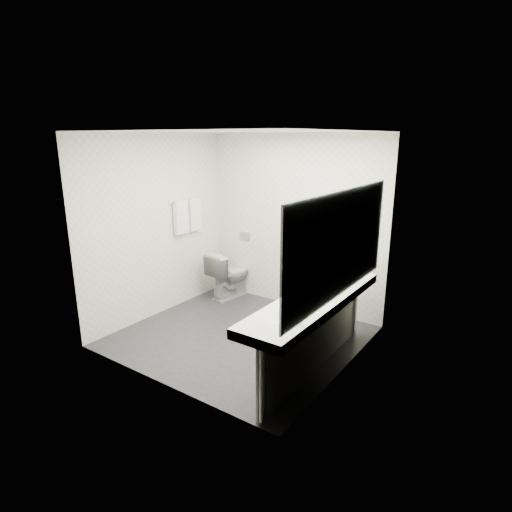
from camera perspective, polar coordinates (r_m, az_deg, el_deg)
The scene contains 32 objects.
floor at distance 5.45m, azimuth -2.23°, elevation -10.79°, with size 2.80×2.80×0.00m, color #27272C.
ceiling at distance 4.87m, azimuth -2.56°, elevation 16.51°, with size 2.80×2.80×0.00m, color white.
wall_back at distance 6.08m, azimuth 5.05°, elevation 4.48°, with size 2.80×2.80×0.00m, color white.
wall_front at distance 4.09m, azimuth -13.43°, elevation -1.55°, with size 2.80×2.80×0.00m, color white.
wall_left at distance 5.95m, azimuth -13.24°, elevation 3.87°, with size 2.60×2.60×0.00m, color white.
wall_right at distance 4.34m, azimuth 12.52°, elevation -0.49°, with size 2.60×2.60×0.00m, color white.
vanity_counter at distance 4.42m, azimuth 7.86°, elevation -6.12°, with size 0.55×2.20×0.10m, color white.
vanity_panel at distance 4.59m, azimuth 7.94°, elevation -11.11°, with size 0.03×2.15×0.75m, color gray.
vanity_post_near at distance 3.79m, azimuth 0.84°, elevation -17.23°, with size 0.06×0.06×0.75m, color silver.
vanity_post_far at distance 5.45m, azimuth 13.25°, elevation -6.91°, with size 0.06×0.06×0.75m, color silver.
mirror at distance 4.12m, azimuth 11.41°, elevation 1.57°, with size 0.02×2.20×1.05m, color #B2BCC6.
basin_near at distance 3.88m, azimuth 3.44°, elevation -8.65°, with size 0.40×0.31×0.05m, color white.
basin_far at distance 4.96m, azimuth 11.31°, elevation -3.37°, with size 0.40×0.31×0.05m, color white.
faucet_near at distance 3.76m, azimuth 6.02°, elevation -8.08°, with size 0.04×0.04×0.15m, color silver.
faucet_far at distance 4.87m, azimuth 13.47°, elevation -2.77°, with size 0.04×0.04×0.15m, color silver.
soap_bottle_a at distance 4.32m, azimuth 8.41°, elevation -5.09°, with size 0.06×0.06×0.12m, color beige.
soap_bottle_b at distance 4.45m, azimuth 7.94°, elevation -4.59°, with size 0.08×0.08×0.11m, color beige.
soap_bottle_c at distance 4.31m, azimuth 7.59°, elevation -5.20°, with size 0.04×0.04×0.11m, color beige.
glass_left at distance 4.54m, azimuth 11.19°, elevation -4.22°, with size 0.06×0.06×0.12m, color silver.
glass_right at distance 4.63m, azimuth 11.21°, elevation -3.86°, with size 0.06×0.06×0.11m, color silver.
toilet at distance 6.61m, azimuth -3.59°, elevation -2.45°, with size 0.41×0.73×0.74m, color white.
flush_plate at distance 6.58m, azimuth -1.52°, elevation 2.75°, with size 0.18×0.02×0.12m, color #B2B5BA.
pedal_bin at distance 5.99m, azimuth 3.74°, elevation -7.00°, with size 0.17×0.17×0.24m, color #B2B5BA.
bin_lid at distance 5.94m, azimuth 3.76°, elevation -5.87°, with size 0.17×0.17×0.01m, color #B2B5BA.
towel_rail at distance 6.23m, azimuth -9.34°, elevation 7.42°, with size 0.02×0.02×0.62m, color silver.
towel_near at distance 6.17m, azimuth -10.09°, elevation 5.22°, with size 0.07×0.24×0.48m, color white.
towel_far at distance 6.36m, azimuth -8.31°, elevation 5.63°, with size 0.07×0.24×0.48m, color white.
dryer_cradle at distance 5.89m, azimuth 7.08°, elevation 6.53°, with size 0.10×0.04×0.14m, color gray.
dryer_barrel at distance 5.82m, azimuth 6.77°, elevation 6.73°, with size 0.08×0.08×0.14m, color gray.
dryer_cord at distance 5.92m, azimuth 6.93°, elevation 4.12°, with size 0.02×0.02×0.35m, color black.
switch_plate_a at distance 6.12m, azimuth 3.79°, elevation 5.55°, with size 0.09×0.02×0.09m, color white.
switch_plate_b at distance 5.80m, azimuth 9.74°, elevation 4.77°, with size 0.09×0.02×0.09m, color white.
Camera 1 is at (2.95, -3.88, 2.45)m, focal length 29.55 mm.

